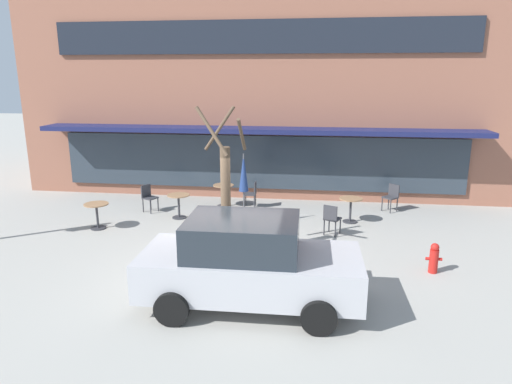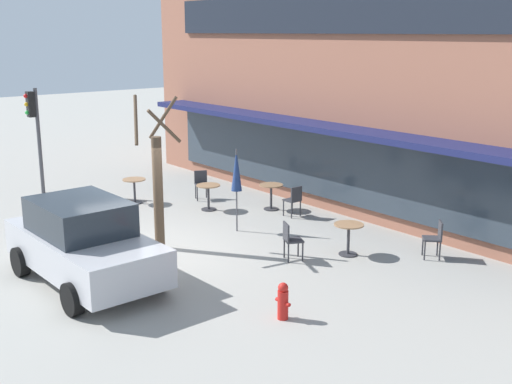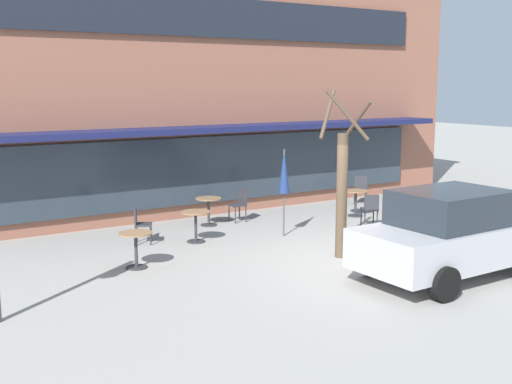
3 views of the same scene
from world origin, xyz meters
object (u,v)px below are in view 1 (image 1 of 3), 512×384
(street_tree, at_px, (226,194))
(cafe_chair_3, at_px, (148,196))
(cafe_table_streetside, at_px, (179,202))
(cafe_table_mid_patio, at_px, (97,212))
(cafe_chair_2, at_px, (252,192))
(cafe_chair_1, at_px, (332,217))
(parked_sedan, at_px, (248,263))
(cafe_table_near_wall, at_px, (224,192))
(fire_hydrant, at_px, (434,258))
(cafe_chair_0, at_px, (392,196))
(cafe_table_by_tree, at_px, (351,206))
(patio_umbrella_green_folded, at_px, (244,173))

(street_tree, bearing_deg, cafe_chair_3, 133.38)
(cafe_table_streetside, height_order, cafe_table_mid_patio, same)
(cafe_table_mid_patio, relative_size, cafe_chair_2, 0.85)
(cafe_chair_1, distance_m, parked_sedan, 4.58)
(cafe_chair_3, height_order, parked_sedan, parked_sedan)
(cafe_table_streetside, bearing_deg, parked_sedan, -60.25)
(cafe_table_near_wall, relative_size, cafe_chair_3, 0.85)
(cafe_table_streetside, height_order, street_tree, street_tree)
(parked_sedan, bearing_deg, cafe_chair_3, 125.81)
(cafe_table_mid_patio, distance_m, fire_hydrant, 9.19)
(cafe_chair_3, bearing_deg, cafe_chair_0, 7.98)
(cafe_table_mid_patio, bearing_deg, cafe_chair_3, 65.45)
(cafe_table_near_wall, xyz_separation_m, parked_sedan, (1.87, -6.71, 0.36))
(cafe_table_streetside, xyz_separation_m, cafe_chair_1, (4.70, -1.00, 0.01))
(cafe_table_near_wall, bearing_deg, cafe_chair_2, 0.45)
(cafe_chair_1, xyz_separation_m, cafe_chair_2, (-2.58, 2.47, 0.00))
(cafe_table_mid_patio, relative_size, cafe_chair_1, 0.85)
(cafe_chair_0, height_order, parked_sedan, parked_sedan)
(cafe_table_by_tree, bearing_deg, cafe_chair_2, 159.64)
(cafe_table_by_tree, xyz_separation_m, parked_sedan, (-2.31, -5.53, 0.36))
(cafe_chair_2, xyz_separation_m, street_tree, (-0.02, -4.39, 1.07))
(cafe_table_by_tree, distance_m, patio_umbrella_green_folded, 3.45)
(cafe_chair_0, xyz_separation_m, cafe_chair_2, (-4.61, -0.21, 0.00))
(cafe_chair_3, distance_m, street_tree, 4.91)
(cafe_chair_2, xyz_separation_m, fire_hydrant, (4.82, -4.68, -0.17))
(cafe_chair_1, height_order, cafe_chair_3, same)
(patio_umbrella_green_folded, distance_m, cafe_chair_0, 5.22)
(cafe_chair_3, relative_size, fire_hydrant, 1.26)
(street_tree, bearing_deg, patio_umbrella_green_folded, 88.30)
(cafe_chair_1, bearing_deg, cafe_chair_2, 136.26)
(cafe_table_mid_patio, distance_m, patio_umbrella_green_folded, 4.42)
(cafe_table_near_wall, xyz_separation_m, cafe_table_mid_patio, (-3.19, -2.78, 0.00))
(cafe_table_streetside, bearing_deg, cafe_table_by_tree, 3.07)
(parked_sedan, distance_m, street_tree, 2.60)
(cafe_chair_3, bearing_deg, fire_hydrant, -24.91)
(street_tree, relative_size, fire_hydrant, 5.23)
(cafe_table_mid_patio, relative_size, street_tree, 0.21)
(cafe_chair_2, distance_m, street_tree, 4.51)
(cafe_table_streetside, bearing_deg, cafe_table_near_wall, 52.22)
(cafe_table_near_wall, relative_size, cafe_table_mid_patio, 1.00)
(cafe_table_mid_patio, xyz_separation_m, fire_hydrant, (9.00, -1.90, -0.16))
(parked_sedan, bearing_deg, cafe_table_by_tree, 67.33)
(parked_sedan, xyz_separation_m, fire_hydrant, (3.94, 2.03, -0.53))
(cafe_table_streetside, bearing_deg, cafe_chair_2, 34.78)
(cafe_chair_3, xyz_separation_m, parked_sedan, (4.19, -5.81, 0.35))
(cafe_table_by_tree, distance_m, fire_hydrant, 3.86)
(parked_sedan, bearing_deg, cafe_chair_0, 61.70)
(cafe_table_streetside, bearing_deg, cafe_chair_0, 14.01)
(cafe_table_mid_patio, height_order, street_tree, street_tree)
(patio_umbrella_green_folded, bearing_deg, cafe_table_by_tree, 15.84)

